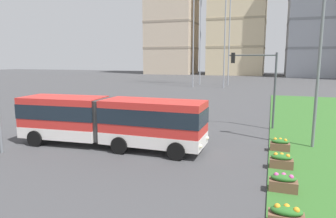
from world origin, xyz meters
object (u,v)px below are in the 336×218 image
(flower_planter_2, at_px, (286,216))
(flower_planter_5, at_px, (280,145))
(flower_planter_3, at_px, (283,182))
(apartment_tower_centre, at_px, (322,8))
(car_silver_hatch, at_px, (124,112))
(streetlight_median, at_px, (319,62))
(flower_planter_4, at_px, (281,161))
(traffic_light_far_right, at_px, (259,77))
(apartment_tower_west, at_px, (172,11))
(articulated_bus, at_px, (110,120))

(flower_planter_2, xyz_separation_m, flower_planter_5, (0.00, 8.63, 0.00))
(flower_planter_3, bearing_deg, apartment_tower_centre, 82.18)
(car_silver_hatch, height_order, streetlight_median, streetlight_median)
(flower_planter_2, height_order, flower_planter_5, same)
(apartment_tower_centre, bearing_deg, flower_planter_4, -98.06)
(flower_planter_3, xyz_separation_m, traffic_light_far_right, (-1.56, 11.68, 3.61))
(apartment_tower_west, bearing_deg, flower_planter_2, -69.70)
(flower_planter_2, bearing_deg, apartment_tower_west, 110.30)
(flower_planter_3, bearing_deg, apartment_tower_west, 110.84)
(flower_planter_2, relative_size, flower_planter_3, 1.00)
(flower_planter_5, distance_m, traffic_light_far_right, 7.06)
(car_silver_hatch, height_order, traffic_light_far_right, traffic_light_far_right)
(flower_planter_5, bearing_deg, articulated_bus, -166.91)
(flower_planter_4, height_order, flower_planter_5, same)
(articulated_bus, bearing_deg, flower_planter_2, -32.45)
(flower_planter_2, bearing_deg, articulated_bus, 147.55)
(articulated_bus, height_order, flower_planter_5, articulated_bus)
(car_silver_hatch, bearing_deg, flower_planter_2, -46.91)
(traffic_light_far_right, bearing_deg, flower_planter_3, -82.41)
(flower_planter_3, relative_size, apartment_tower_centre, 0.03)
(flower_planter_2, relative_size, streetlight_median, 0.12)
(flower_planter_4, bearing_deg, flower_planter_2, -90.00)
(streetlight_median, bearing_deg, apartment_tower_centre, 82.78)
(car_silver_hatch, height_order, flower_planter_5, car_silver_hatch)
(apartment_tower_west, bearing_deg, car_silver_hatch, -74.37)
(apartment_tower_west, bearing_deg, apartment_tower_centre, -4.62)
(traffic_light_far_right, relative_size, streetlight_median, 0.62)
(articulated_bus, xyz_separation_m, flower_planter_4, (9.94, -0.71, -1.23))
(streetlight_median, xyz_separation_m, apartment_tower_west, (-38.63, 89.28, 17.65))
(car_silver_hatch, relative_size, streetlight_median, 0.48)
(flower_planter_3, xyz_separation_m, apartment_tower_centre, (12.70, 92.51, 20.21))
(flower_planter_2, distance_m, apartment_tower_centre, 98.26)
(flower_planter_2, height_order, apartment_tower_centre, apartment_tower_centre)
(traffic_light_far_right, bearing_deg, streetlight_median, -52.24)
(car_silver_hatch, relative_size, flower_planter_4, 4.17)
(car_silver_hatch, bearing_deg, flower_planter_4, -32.21)
(articulated_bus, bearing_deg, apartment_tower_centre, 75.73)
(flower_planter_5, height_order, streetlight_median, streetlight_median)
(flower_planter_5, height_order, traffic_light_far_right, traffic_light_far_right)
(flower_planter_5, bearing_deg, traffic_light_far_right, 104.86)
(traffic_light_far_right, xyz_separation_m, streetlight_median, (3.46, -4.46, 1.17))
(flower_planter_2, relative_size, apartment_tower_west, 0.02)
(articulated_bus, relative_size, flower_planter_4, 10.86)
(flower_planter_4, distance_m, apartment_tower_centre, 92.84)
(articulated_bus, height_order, traffic_light_far_right, traffic_light_far_right)
(car_silver_hatch, xyz_separation_m, apartment_tower_west, (-23.96, 85.66, 22.10))
(car_silver_hatch, distance_m, flower_planter_3, 16.75)
(car_silver_hatch, relative_size, flower_planter_5, 4.17)
(car_silver_hatch, xyz_separation_m, flower_planter_2, (12.77, -13.65, -0.33))
(car_silver_hatch, bearing_deg, apartment_tower_centre, 72.68)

